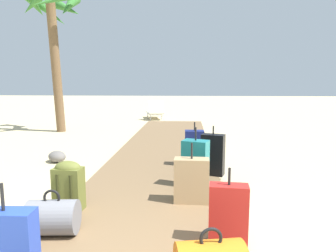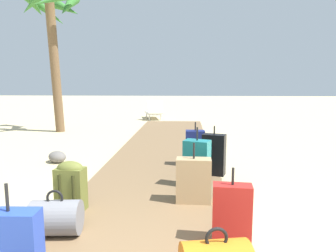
% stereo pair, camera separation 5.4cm
% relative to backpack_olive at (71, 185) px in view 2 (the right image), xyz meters
% --- Properties ---
extents(ground_plane, '(60.00, 60.00, 0.00)m').
position_rel_backpack_olive_xyz_m(ground_plane, '(0.87, 2.17, -0.39)').
color(ground_plane, '#CCB789').
extents(boardwalk, '(2.01, 10.32, 0.08)m').
position_rel_backpack_olive_xyz_m(boardwalk, '(0.87, 3.21, -0.35)').
color(boardwalk, brown).
rests_on(boardwalk, ground).
extents(backpack_olive, '(0.34, 0.25, 0.58)m').
position_rel_backpack_olive_xyz_m(backpack_olive, '(0.00, 0.00, 0.00)').
color(backpack_olive, olive).
rests_on(backpack_olive, boardwalk).
extents(suitcase_navy, '(0.34, 0.22, 0.79)m').
position_rel_backpack_olive_xyz_m(suitcase_navy, '(1.49, 2.04, 0.01)').
color(suitcase_navy, navy).
rests_on(suitcase_navy, boardwalk).
extents(suitcase_red, '(0.37, 0.20, 0.71)m').
position_rel_backpack_olive_xyz_m(suitcase_red, '(1.75, -0.62, -0.03)').
color(suitcase_red, red).
rests_on(suitcase_red, boardwalk).
extents(suitcase_tan, '(0.43, 0.22, 0.75)m').
position_rel_backpack_olive_xyz_m(suitcase_tan, '(1.42, 0.33, -0.03)').
color(suitcase_tan, tan).
rests_on(suitcase_tan, boardwalk).
extents(suitcase_teal, '(0.41, 0.34, 0.86)m').
position_rel_backpack_olive_xyz_m(suitcase_teal, '(1.48, 0.91, 0.03)').
color(suitcase_teal, '#197A7F').
rests_on(suitcase_teal, boardwalk).
extents(duffel_bag_grey, '(0.50, 0.38, 0.45)m').
position_rel_backpack_olive_xyz_m(duffel_bag_grey, '(0.06, -0.57, -0.13)').
color(duffel_bag_grey, slate).
rests_on(duffel_bag_grey, boardwalk).
extents(suitcase_black, '(0.40, 0.29, 0.79)m').
position_rel_backpack_olive_xyz_m(suitcase_black, '(1.78, 1.51, 0.02)').
color(suitcase_black, black).
rests_on(suitcase_black, boardwalk).
extents(suitcase_blue, '(0.44, 0.19, 0.76)m').
position_rel_backpack_olive_xyz_m(suitcase_blue, '(0.05, -1.31, -0.03)').
color(suitcase_blue, '#2847B7').
rests_on(suitcase_blue, boardwalk).
extents(palm_tree_far_left, '(2.21, 2.27, 4.33)m').
position_rel_backpack_olive_xyz_m(palm_tree_far_left, '(-2.66, 5.92, 3.01)').
color(palm_tree_far_left, brown).
rests_on(palm_tree_far_left, ground).
extents(lounge_chair, '(0.94, 1.63, 0.80)m').
position_rel_backpack_olive_xyz_m(lounge_chair, '(-0.03, 9.67, -0.06)').
color(lounge_chair, white).
rests_on(lounge_chair, ground).
extents(rock_left_near, '(0.51, 0.50, 0.22)m').
position_rel_backpack_olive_xyz_m(rock_left_near, '(-1.19, 2.40, -0.28)').
color(rock_left_near, slate).
rests_on(rock_left_near, ground).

